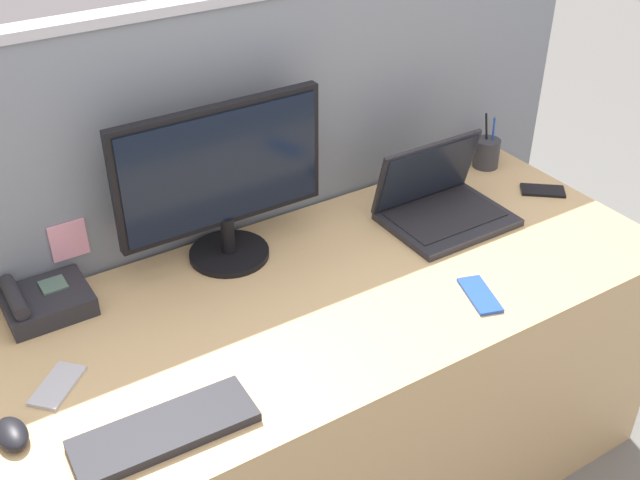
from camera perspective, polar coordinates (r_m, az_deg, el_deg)
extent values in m
cube|color=tan|center=(2.19, 0.71, -11.32)|extent=(1.83, 0.76, 0.73)
cube|color=gray|center=(2.28, -4.96, 0.65)|extent=(2.22, 0.06, 1.36)
cube|color=pink|center=(2.01, -18.12, -0.03)|extent=(0.09, 0.01, 0.10)
cube|color=yellow|center=(2.13, -6.87, 3.53)|extent=(0.09, 0.01, 0.08)
cylinder|color=black|center=(2.08, -6.73, -0.98)|extent=(0.21, 0.21, 0.02)
cylinder|color=black|center=(2.04, -6.84, 0.38)|extent=(0.04, 0.04, 0.10)
cube|color=black|center=(1.95, -7.38, 5.44)|extent=(0.56, 0.03, 0.33)
cube|color=black|center=(1.94, -7.17, 5.26)|extent=(0.53, 0.01, 0.30)
cube|color=#232328|center=(2.23, 9.42, 1.51)|extent=(0.35, 0.26, 0.02)
cube|color=black|center=(2.23, 9.28, 1.87)|extent=(0.31, 0.19, 0.00)
cube|color=#232328|center=(2.25, 7.91, 5.08)|extent=(0.35, 0.06, 0.20)
cube|color=black|center=(2.24, 8.05, 4.94)|extent=(0.32, 0.05, 0.18)
cube|color=#232328|center=(1.98, -19.54, -4.34)|extent=(0.20, 0.17, 0.05)
cube|color=#4C6B5B|center=(1.98, -19.16, -3.17)|extent=(0.06, 0.06, 0.01)
cylinder|color=#232328|center=(1.94, -21.72, -3.94)|extent=(0.04, 0.15, 0.04)
cube|color=#232328|center=(1.61, -11.44, -13.68)|extent=(0.37, 0.14, 0.02)
ellipsoid|color=black|center=(1.68, -21.89, -13.18)|extent=(0.07, 0.10, 0.03)
cylinder|color=#333338|center=(2.55, 12.23, 6.31)|extent=(0.08, 0.08, 0.09)
cylinder|color=black|center=(2.53, 12.24, 7.65)|extent=(0.02, 0.02, 0.14)
cylinder|color=blue|center=(2.53, 12.70, 7.50)|extent=(0.02, 0.01, 0.13)
cube|color=black|center=(2.46, 16.17, 3.54)|extent=(0.14, 0.13, 0.01)
cube|color=blue|center=(1.96, 11.75, -4.01)|extent=(0.11, 0.16, 0.01)
cube|color=#B7BAC1|center=(1.77, -18.87, -10.17)|extent=(0.14, 0.14, 0.01)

